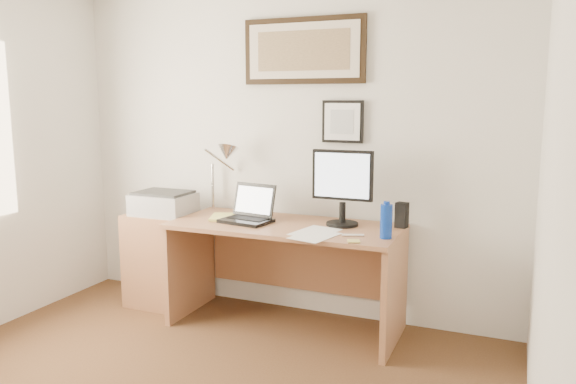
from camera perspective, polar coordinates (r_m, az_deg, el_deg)
The scene contains 18 objects.
wall_back at distance 4.22m, azimuth -0.23°, elevation 4.55°, with size 3.50×0.02×2.50m, color silver.
wall_right at distance 1.91m, azimuth 25.59°, elevation -2.29°, with size 0.02×4.00×2.50m, color silver.
side_cabinet at distance 4.55m, azimuth -12.63°, elevation -6.67°, with size 0.50×0.40×0.73m, color #915C3C.
water_bottle at distance 3.54m, azimuth 9.94°, elevation -2.96°, with size 0.08×0.08×0.21m, color #0B2F9A.
bottle_cap at distance 3.52m, azimuth 10.00°, elevation -1.10°, with size 0.04×0.04×0.02m, color #0B2F9A.
speaker at distance 3.86m, azimuth 11.48°, elevation -2.32°, with size 0.08×0.07×0.17m, color black.
paper_sheet_a at distance 3.67m, azimuth 2.77°, elevation -4.07°, with size 0.23×0.33×0.00m, color white.
paper_sheet_b at distance 3.56m, azimuth 2.73°, elevation -4.47°, with size 0.22×0.32×0.00m, color white.
sticky_pad at distance 3.44m, azimuth 6.69°, elevation -4.97°, with size 0.07×0.07×0.01m, color #D9CD66.
marker_pen at distance 3.58m, azimuth 6.61°, elevation -4.37°, with size 0.02×0.02×0.14m, color white.
book at distance 4.13m, azimuth -7.82°, elevation -2.53°, with size 0.18×0.25×0.02m, color #DFD969.
desk at distance 4.03m, azimuth 0.16°, elevation -6.30°, with size 1.60×0.70×0.75m.
laptop at distance 4.00m, azimuth -3.97°, elevation -2.16°, with size 0.37×0.34×0.26m.
lcd_monitor at distance 3.82m, azimuth 5.55°, elevation 0.83°, with size 0.42×0.22×0.52m.
printer at distance 4.42m, azimuth -12.53°, elevation -1.11°, with size 0.44×0.34×0.18m.
desk_lamp at distance 4.24m, azimuth -6.34°, elevation 3.66°, with size 0.29×0.27×0.53m.
picture_large at distance 4.14m, azimuth 1.58°, elevation 14.16°, with size 0.92×0.04×0.47m.
picture_small at distance 4.03m, azimuth 5.57°, elevation 7.13°, with size 0.30×0.03×0.30m.
Camera 1 is at (1.64, -1.87, 1.61)m, focal length 35.00 mm.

